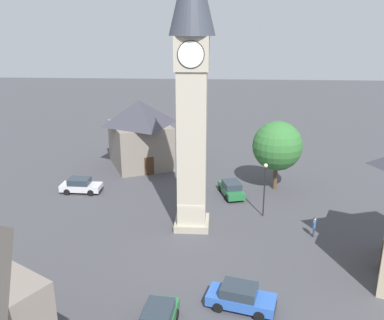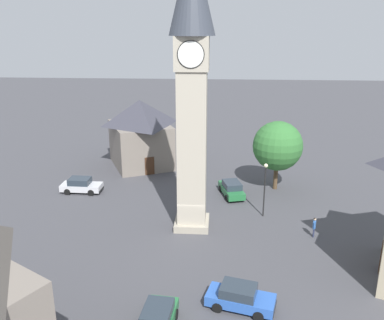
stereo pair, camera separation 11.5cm
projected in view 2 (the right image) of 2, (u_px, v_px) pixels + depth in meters
name	position (u px, v px, depth m)	size (l,w,h in m)	color
ground_plane	(192.00, 226.00, 35.30)	(200.00, 200.00, 0.00)	#424247
clock_tower	(192.00, 67.00, 31.12)	(3.47, 3.47, 22.77)	#A59C89
car_blue_kerb	(232.00, 189.00, 41.32)	(2.70, 4.42, 1.53)	#236B38
car_silver_kerb	(240.00, 297.00, 24.87)	(4.42, 2.67, 1.53)	#2D5BB7
car_white_side	(81.00, 185.00, 42.19)	(4.17, 1.90, 1.53)	silver
pedestrian	(314.00, 225.00, 33.21)	(0.31, 0.54, 1.69)	#2D3351
tree	(278.00, 146.00, 41.88)	(5.07, 5.07, 7.22)	brown
building_corner_back	(140.00, 132.00, 49.50)	(9.41, 10.06, 8.01)	slate
lamp_post	(265.00, 181.00, 36.11)	(0.36, 0.36, 4.99)	black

